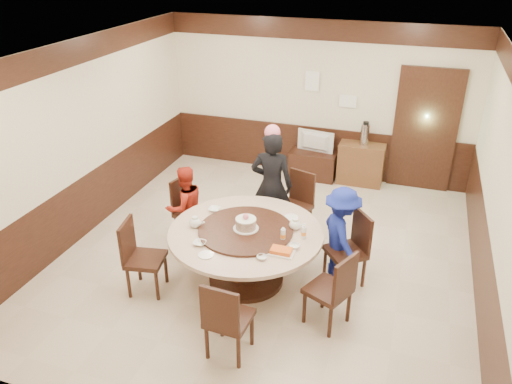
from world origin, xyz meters
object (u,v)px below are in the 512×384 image
(person_standing, at_px, (272,186))
(tv_stand, at_px, (313,165))
(banquet_table, at_px, (246,246))
(person_blue, at_px, (341,234))
(shrimp_platter, at_px, (281,251))
(birthday_cake, at_px, (246,224))
(thermos, at_px, (365,134))
(television, at_px, (314,142))
(side_cabinet, at_px, (361,164))
(person_red, at_px, (185,207))

(person_standing, relative_size, tv_stand, 1.94)
(banquet_table, relative_size, person_blue, 1.51)
(shrimp_platter, height_order, tv_stand, shrimp_platter)
(banquet_table, height_order, person_blue, person_blue)
(birthday_cake, distance_m, tv_stand, 3.44)
(person_blue, xyz_separation_m, shrimp_platter, (-0.56, -0.82, 0.14))
(thermos, bearing_deg, shrimp_platter, -96.61)
(banquet_table, xyz_separation_m, television, (0.11, 3.39, 0.16))
(thermos, bearing_deg, banquet_table, -106.14)
(person_standing, xyz_separation_m, tv_stand, (0.13, 2.21, -0.58))
(person_blue, distance_m, tv_stand, 3.10)
(television, bearing_deg, birthday_cake, 96.33)
(banquet_table, bearing_deg, side_cabinet, 74.14)
(tv_stand, distance_m, thermos, 1.12)
(birthday_cake, distance_m, television, 3.39)
(tv_stand, distance_m, television, 0.45)
(banquet_table, bearing_deg, television, 88.20)
(birthday_cake, relative_size, shrimp_platter, 1.06)
(tv_stand, relative_size, thermos, 2.24)
(tv_stand, height_order, side_cabinet, side_cabinet)
(person_standing, height_order, person_red, person_standing)
(tv_stand, xyz_separation_m, television, (0.00, 0.00, 0.45))
(side_cabinet, bearing_deg, thermos, 0.00)
(person_blue, relative_size, birthday_cake, 4.04)
(person_standing, xyz_separation_m, person_blue, (1.13, -0.69, -0.19))
(person_red, xyz_separation_m, thermos, (2.10, 2.85, 0.33))
(shrimp_platter, height_order, thermos, thermos)
(shrimp_platter, relative_size, tv_stand, 0.35)
(person_standing, height_order, shrimp_platter, person_standing)
(birthday_cake, xyz_separation_m, side_cabinet, (0.97, 3.41, -0.48))
(person_standing, relative_size, birthday_cake, 5.22)
(person_red, bearing_deg, tv_stand, -167.32)
(person_standing, bearing_deg, side_cabinet, -120.70)
(person_blue, bearing_deg, person_red, 55.98)
(banquet_table, relative_size, person_red, 1.58)
(banquet_table, bearing_deg, shrimp_platter, -31.30)
(shrimp_platter, relative_size, television, 0.44)
(shrimp_platter, bearing_deg, television, 96.84)
(person_standing, height_order, television, person_standing)
(thermos, bearing_deg, person_standing, -114.33)
(tv_stand, bearing_deg, thermos, 1.95)
(shrimp_platter, bearing_deg, person_red, 151.51)
(person_blue, height_order, tv_stand, person_blue)
(person_standing, xyz_separation_m, birthday_cake, (0.03, -1.17, 0.03))
(banquet_table, xyz_separation_m, shrimp_platter, (0.55, -0.34, 0.24))
(banquet_table, relative_size, shrimp_platter, 6.42)
(thermos, bearing_deg, television, -178.05)
(banquet_table, height_order, tv_stand, banquet_table)
(tv_stand, bearing_deg, shrimp_platter, -83.16)
(banquet_table, relative_size, tv_stand, 2.27)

